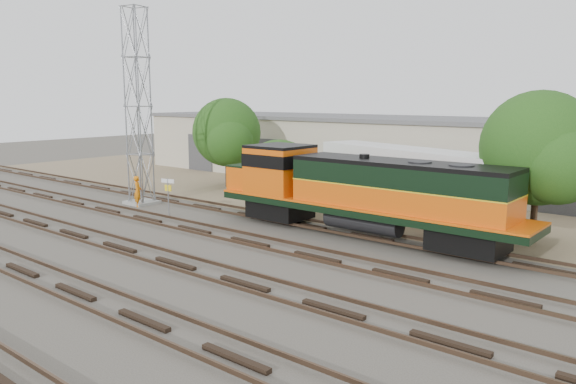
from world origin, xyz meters
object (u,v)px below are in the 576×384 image
Objects in this scene: semi_trailer at (413,175)px; worker at (138,191)px; locomotive at (359,191)px; signal_tower at (138,110)px.

worker is at bearing -135.09° from semi_trailer.
locomotive reaches higher than semi_trailer.
locomotive is at bearing 6.02° from signal_tower.
semi_trailer is (0.18, 5.45, 0.21)m from locomotive.
locomotive reaches higher than worker.
worker is (0.64, -0.77, -5.07)m from signal_tower.
semi_trailer reaches higher than worker.
signal_tower reaches higher than worker.
signal_tower is at bearing -10.10° from worker.
locomotive is 5.45m from semi_trailer.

